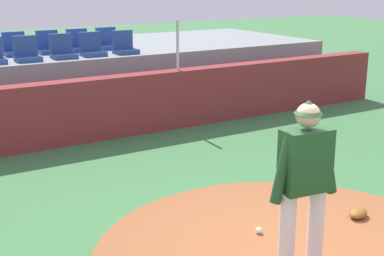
# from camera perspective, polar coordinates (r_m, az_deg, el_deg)

# --- Properties ---
(pitcher) EXTENTS (0.77, 0.30, 1.74)m
(pitcher) POSITION_cam_1_polar(r_m,az_deg,el_deg) (5.35, 11.62, -4.79)
(pitcher) COLOR white
(pitcher) RESTS_ON pitchers_mound
(baseball) EXTENTS (0.07, 0.07, 0.07)m
(baseball) POSITION_cam_1_polar(r_m,az_deg,el_deg) (6.41, 6.95, -10.52)
(baseball) COLOR white
(baseball) RESTS_ON pitchers_mound
(fielding_glove) EXTENTS (0.35, 0.30, 0.11)m
(fielding_glove) POSITION_cam_1_polar(r_m,az_deg,el_deg) (7.05, 16.87, -8.44)
(fielding_glove) COLOR brown
(fielding_glove) RESTS_ON pitchers_mound
(brick_barrier) EXTENTS (15.19, 0.40, 1.21)m
(brick_barrier) POSITION_cam_1_polar(r_m,az_deg,el_deg) (10.81, -10.85, 1.83)
(brick_barrier) COLOR maroon
(brick_barrier) RESTS_ON ground_plane
(fence_post_right) EXTENTS (0.06, 0.06, 1.03)m
(fence_post_right) POSITION_cam_1_polar(r_m,az_deg,el_deg) (11.47, -1.50, 8.57)
(fence_post_right) COLOR silver
(fence_post_right) RESTS_ON brick_barrier
(bleacher_platform) EXTENTS (13.85, 4.25, 1.46)m
(bleacher_platform) POSITION_cam_1_polar(r_m,az_deg,el_deg) (13.50, -15.31, 4.78)
(bleacher_platform) COLOR gray
(bleacher_platform) RESTS_ON ground_plane
(stadium_chair_1) EXTENTS (0.48, 0.44, 0.50)m
(stadium_chair_1) POSITION_cam_1_polar(r_m,az_deg,el_deg) (11.64, -16.78, 7.44)
(stadium_chair_1) COLOR #26448C
(stadium_chair_1) RESTS_ON bleacher_platform
(stadium_chair_2) EXTENTS (0.48, 0.44, 0.50)m
(stadium_chair_2) POSITION_cam_1_polar(r_m,az_deg,el_deg) (11.87, -13.29, 7.83)
(stadium_chair_2) COLOR #26448C
(stadium_chair_2) RESTS_ON bleacher_platform
(stadium_chair_3) EXTENTS (0.48, 0.44, 0.50)m
(stadium_chair_3) POSITION_cam_1_polar(r_m,az_deg,el_deg) (12.11, -10.36, 8.14)
(stadium_chair_3) COLOR #26448C
(stadium_chair_3) RESTS_ON bleacher_platform
(stadium_chair_4) EXTENTS (0.48, 0.44, 0.50)m
(stadium_chair_4) POSITION_cam_1_polar(r_m,az_deg,el_deg) (12.36, -7.04, 8.42)
(stadium_chair_4) COLOR #26448C
(stadium_chair_4) RESTS_ON bleacher_platform
(stadium_chair_6) EXTENTS (0.48, 0.44, 0.50)m
(stadium_chair_6) POSITION_cam_1_polar(r_m,az_deg,el_deg) (12.55, -17.88, 7.90)
(stadium_chair_6) COLOR #26448C
(stadium_chair_6) RESTS_ON bleacher_platform
(stadium_chair_7) EXTENTS (0.48, 0.44, 0.50)m
(stadium_chair_7) POSITION_cam_1_polar(r_m,az_deg,el_deg) (12.71, -14.64, 8.23)
(stadium_chair_7) COLOR #26448C
(stadium_chair_7) RESTS_ON bleacher_platform
(stadium_chair_8) EXTENTS (0.48, 0.44, 0.50)m
(stadium_chair_8) POSITION_cam_1_polar(r_m,az_deg,el_deg) (12.90, -11.69, 8.51)
(stadium_chair_8) COLOR #26448C
(stadium_chair_8) RESTS_ON bleacher_platform
(stadium_chair_9) EXTENTS (0.48, 0.44, 0.50)m
(stadium_chair_9) POSITION_cam_1_polar(r_m,az_deg,el_deg) (13.18, -8.74, 8.78)
(stadium_chair_9) COLOR #26448C
(stadium_chair_9) RESTS_ON bleacher_platform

